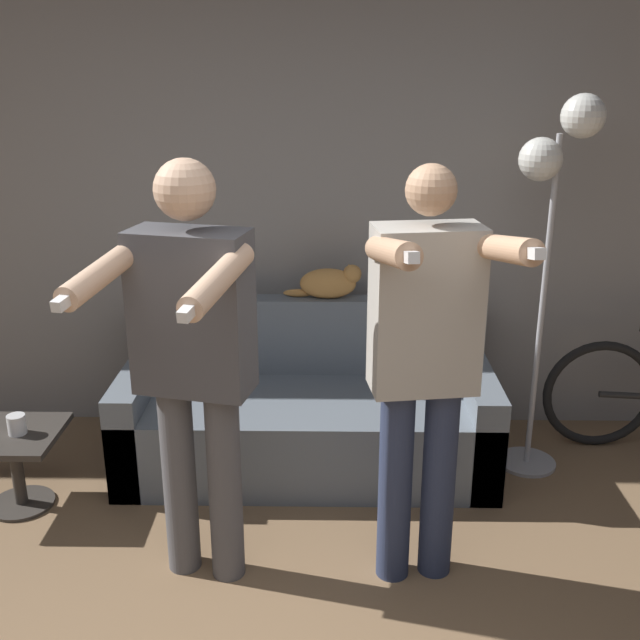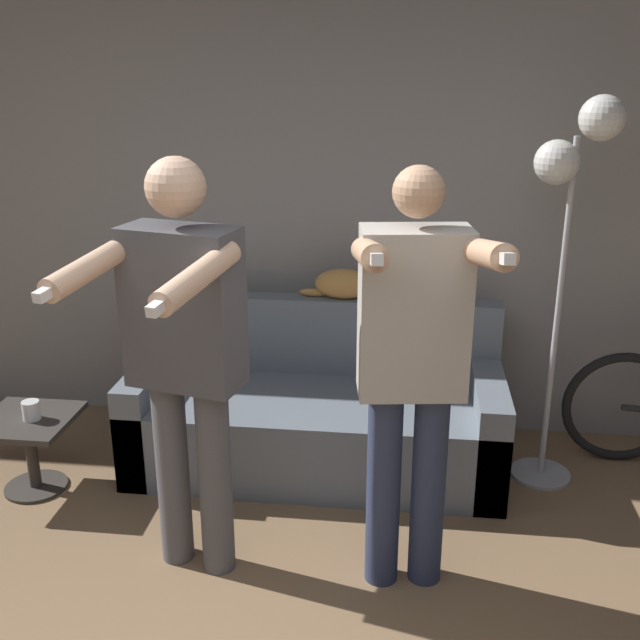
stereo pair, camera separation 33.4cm
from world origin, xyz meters
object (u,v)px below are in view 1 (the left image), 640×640
(person_left, at_px, (192,350))
(cup, at_px, (17,424))
(floor_lamp, at_px, (556,185))
(couch, at_px, (308,416))
(side_table, at_px, (15,453))
(person_right, at_px, (424,357))
(cat, at_px, (330,282))

(person_left, relative_size, cup, 18.37)
(person_left, relative_size, floor_lamp, 0.90)
(couch, height_order, side_table, couch)
(person_left, xyz_separation_m, cup, (-0.96, 0.49, -0.58))
(person_right, relative_size, floor_lamp, 0.89)
(floor_lamp, relative_size, side_table, 4.34)
(person_left, relative_size, person_right, 1.01)
(person_right, bearing_deg, couch, 109.04)
(cat, bearing_deg, couch, -112.00)
(cup, bearing_deg, person_right, -14.74)
(couch, distance_m, floor_lamp, 1.74)
(person_left, bearing_deg, cat, 79.84)
(side_table, bearing_deg, person_left, -26.58)
(person_right, height_order, cup, person_right)
(person_left, distance_m, cup, 1.22)
(floor_lamp, distance_m, side_table, 2.93)
(person_left, relative_size, cat, 4.08)
(side_table, distance_m, cup, 0.16)
(person_right, bearing_deg, cup, 157.30)
(side_table, height_order, cup, cup)
(person_left, height_order, person_right, person_left)
(couch, bearing_deg, person_right, -63.00)
(cat, relative_size, floor_lamp, 0.22)
(cat, distance_m, cup, 1.75)
(cat, distance_m, floor_lamp, 1.28)
(floor_lamp, bearing_deg, couch, 179.30)
(couch, distance_m, person_right, 1.30)
(person_left, distance_m, side_table, 1.34)
(cat, bearing_deg, person_left, -113.11)
(person_right, xyz_separation_m, floor_lamp, (0.72, 0.94, 0.52))
(person_left, height_order, cat, person_left)
(cat, height_order, side_table, cat)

